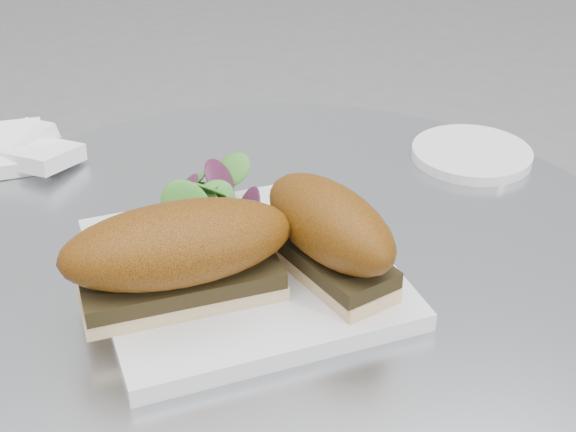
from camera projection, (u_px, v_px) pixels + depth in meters
name	position (u px, v px, depth m)	size (l,w,h in m)	color
plate	(242.00, 271.00, 0.69)	(0.24, 0.24, 0.02)	white
sandwich_left	(179.00, 253.00, 0.62)	(0.19, 0.10, 0.08)	beige
sandwich_right	(329.00, 232.00, 0.65)	(0.11, 0.16, 0.08)	beige
salad	(207.00, 200.00, 0.72)	(0.11, 0.11, 0.05)	#3B832A
napkin	(25.00, 158.00, 0.86)	(0.11, 0.11, 0.02)	white
saucer	(472.00, 154.00, 0.88)	(0.13, 0.13, 0.01)	white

